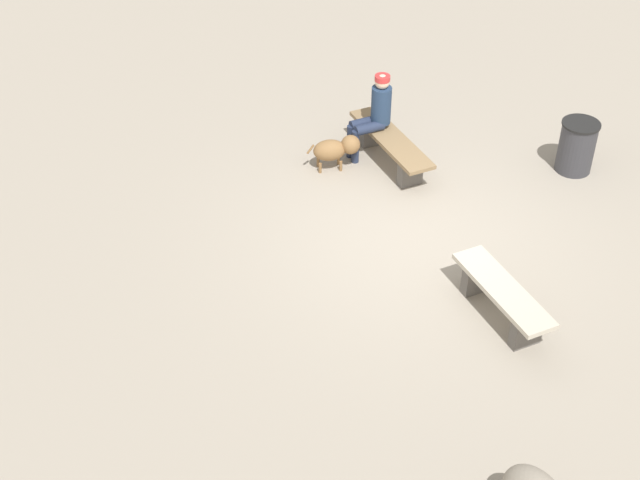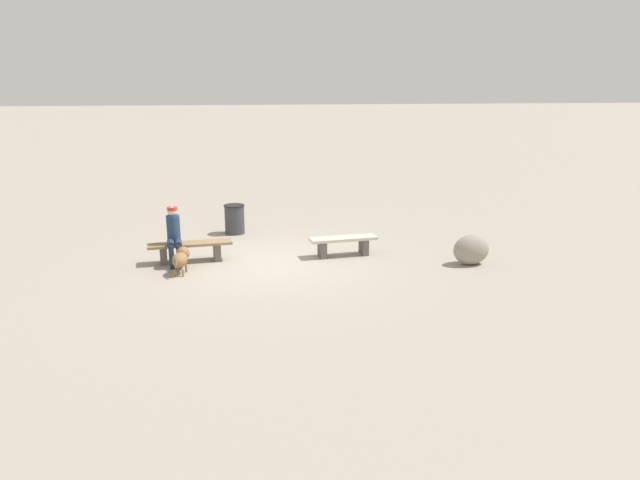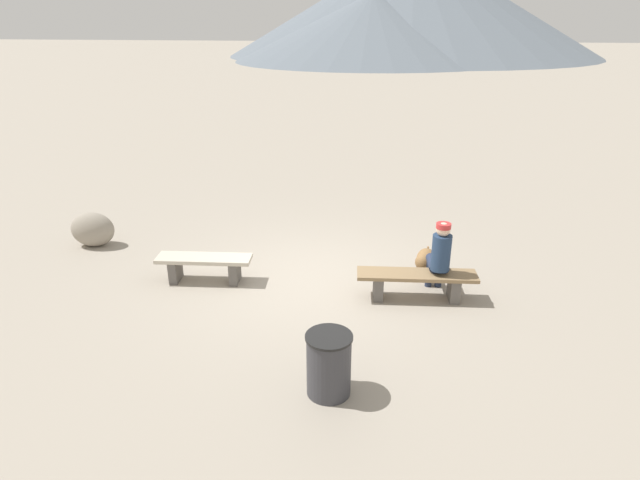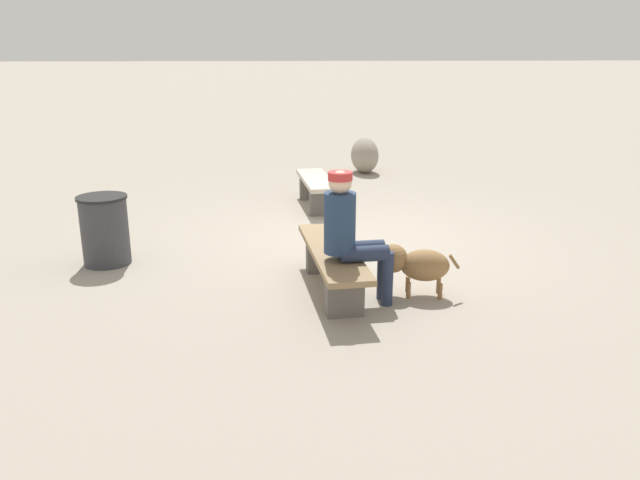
# 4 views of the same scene
# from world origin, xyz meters

# --- Properties ---
(ground) EXTENTS (210.00, 210.00, 0.06)m
(ground) POSITION_xyz_m (0.00, 0.00, -0.03)
(ground) COLOR #9E9384
(bench_left) EXTENTS (1.59, 0.55, 0.44)m
(bench_left) POSITION_xyz_m (-1.73, -0.32, 0.31)
(bench_left) COLOR #605B56
(bench_left) RESTS_ON ground
(bench_right) EXTENTS (1.88, 0.59, 0.45)m
(bench_right) POSITION_xyz_m (1.74, -0.42, 0.31)
(bench_right) COLOR #605B56
(bench_right) RESTS_ON ground
(seated_person) EXTENTS (0.35, 0.65, 1.29)m
(seated_person) POSITION_xyz_m (2.07, -0.28, 0.73)
(seated_person) COLOR navy
(seated_person) RESTS_ON ground
(dog) EXTENTS (0.39, 0.78, 0.51)m
(dog) POSITION_xyz_m (1.90, 0.37, 0.33)
(dog) COLOR olive
(dog) RESTS_ON ground
(trash_bin) EXTENTS (0.55, 0.55, 0.78)m
(trash_bin) POSITION_xyz_m (0.70, -2.86, 0.39)
(trash_bin) COLOR #38383D
(trash_bin) RESTS_ON ground
(boulder) EXTENTS (0.87, 0.59, 0.67)m
(boulder) POSITION_xyz_m (-4.38, 0.80, 0.34)
(boulder) COLOR gray
(boulder) RESTS_ON ground
(distant_peak_0) EXTENTS (43.50, 43.50, 12.16)m
(distant_peak_0) POSITION_xyz_m (1.96, 61.56, 6.08)
(distant_peak_0) COLOR slate
(distant_peak_0) RESTS_ON ground
(distant_peak_1) EXTENTS (28.64, 28.64, 6.61)m
(distant_peak_1) POSITION_xyz_m (-2.12, 51.53, 3.31)
(distant_peak_1) COLOR slate
(distant_peak_1) RESTS_ON ground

